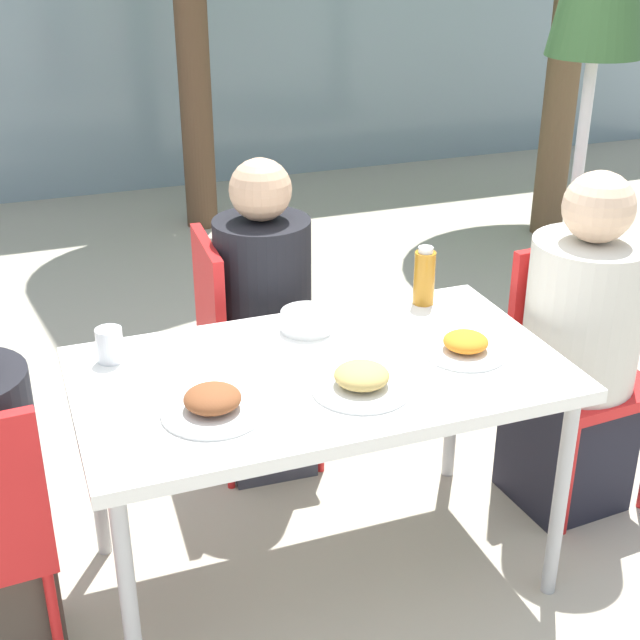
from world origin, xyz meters
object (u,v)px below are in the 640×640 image
Objects in this scene: chair_right at (573,353)px; chair_far at (240,334)px; person_right at (578,358)px; salad_bowl at (307,321)px; person_far at (265,330)px; bottle at (424,277)px; drinking_cup at (110,345)px.

chair_right is 1.16m from chair_far.
person_right reaches higher than salad_bowl.
person_far reaches higher than bottle.
person_right reaches higher than chair_far.
person_right is at bearing -11.20° from salad_bowl.
chair_far is 0.10m from person_far.
chair_far is 0.71m from drinking_cup.
person_far is at bearing 142.99° from bottle.
salad_bowl is at bearing -15.45° from person_right.
person_far is (-0.95, 0.49, 0.03)m from chair_right.
person_far is (0.08, -0.05, 0.03)m from chair_far.
person_right is 0.58m from bottle.
chair_right is 0.75× the size of person_right.
person_right is 1.07m from person_far.
chair_far is at bearing -31.91° from chair_right.
drinking_cup is at bearing -45.86° from chair_far.
chair_far reaches higher than salad_bowl.
person_far is 7.23× the size of salad_bowl.
person_right is 7.35× the size of salad_bowl.
drinking_cup is (-1.53, 0.10, 0.25)m from chair_right.
chair_right reaches higher than drinking_cup.
chair_far is (-0.99, 0.62, -0.03)m from person_right.
chair_far is at bearing 143.34° from bottle.
person_right is at bearing 60.40° from person_far.
chair_far reaches higher than drinking_cup.
bottle is 1.94× the size of drinking_cup.
chair_right reaches higher than salad_bowl.
person_far reaches higher than chair_right.
person_far reaches higher than drinking_cup.
chair_right is 0.97m from salad_bowl.
salad_bowl is at bearing 14.86° from chair_far.
chair_right is 1.55m from drinking_cup.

